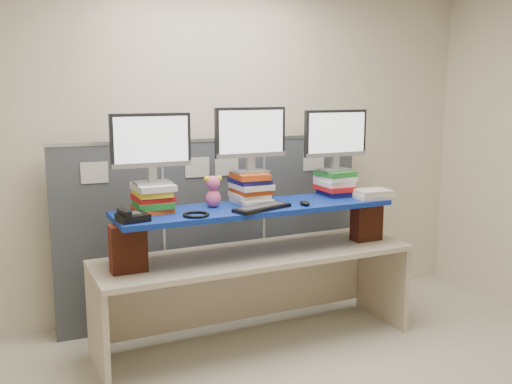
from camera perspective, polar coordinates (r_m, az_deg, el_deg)
name	(u,v)px	position (r m, az deg, el deg)	size (l,w,h in m)	color
room	(318,188)	(3.02, 6.25, 0.43)	(5.00, 4.00, 2.80)	beige
cubicle_partition	(215,229)	(4.76, -4.14, -3.73)	(2.60, 0.06, 1.53)	#3C4147
desk	(256,271)	(4.28, 0.00, -7.94)	(2.41, 0.83, 0.72)	beige
brick_pier_left	(128,248)	(3.85, -12.66, -5.53)	(0.23, 0.13, 0.32)	maroon
brick_pier_right	(367,221)	(4.64, 11.00, -2.82)	(0.23, 0.13, 0.32)	maroon
blue_board	(256,208)	(4.16, 0.00, -1.61)	(2.06, 0.51, 0.04)	navy
book_stack_left	(153,197)	(4.00, -10.28, -0.53)	(0.28, 0.32, 0.19)	#C74212
book_stack_center	(250,188)	(4.25, -0.56, 0.42)	(0.27, 0.32, 0.23)	silver
book_stack_right	(335,183)	(4.61, 7.90, 0.94)	(0.27, 0.31, 0.20)	#141356
monitor_left	(151,144)	(3.95, -10.44, 4.74)	(0.55, 0.17, 0.48)	gray
monitor_center	(251,136)	(4.20, -0.54, 5.64)	(0.55, 0.17, 0.48)	gray
monitor_right	(336,136)	(4.56, 7.97, 5.53)	(0.55, 0.17, 0.48)	gray
keyboard	(262,208)	(4.01, 0.61, -1.58)	(0.47, 0.30, 0.03)	black
mouse	(305,203)	(4.17, 4.91, -1.11)	(0.06, 0.11, 0.03)	black
desk_phone	(132,217)	(3.74, -12.32, -2.42)	(0.21, 0.20, 0.08)	black
headset	(196,215)	(3.83, -6.02, -2.26)	(0.18, 0.18, 0.02)	black
plush_toy	(213,191)	(4.09, -4.31, 0.10)	(0.14, 0.10, 0.23)	#E65789
binder_stack	(373,194)	(4.53, 11.59, -0.19)	(0.28, 0.23, 0.07)	beige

